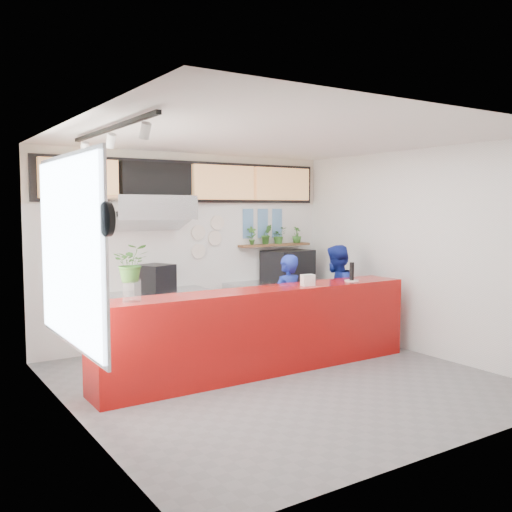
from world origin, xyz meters
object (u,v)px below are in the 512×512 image
pepper_mill (352,271)px  panini_oven (155,278)px  espresso_machine (288,265)px  staff_center (287,306)px  service_counter (262,331)px  staff_right (336,295)px

pepper_mill → panini_oven: bearing=139.6°
espresso_machine → staff_center: bearing=-136.2°
service_counter → panini_oven: size_ratio=10.07×
staff_center → pepper_mill: staff_center is taller
espresso_machine → pepper_mill: bearing=-107.0°
service_counter → staff_center: size_ratio=3.05×
service_counter → staff_center: staff_center is taller
staff_right → pepper_mill: 0.86m
panini_oven → staff_right: 2.78m
service_counter → staff_right: 1.89m
staff_center → staff_right: size_ratio=0.94×
service_counter → staff_center: bearing=32.8°
panini_oven → espresso_machine: (2.44, 0.00, 0.06)m
service_counter → panini_oven: 2.01m
espresso_machine → staff_center: (-0.98, -1.32, -0.42)m
staff_right → pepper_mill: bearing=39.1°
service_counter → espresso_machine: 2.57m
panini_oven → staff_center: size_ratio=0.30×
panini_oven → pepper_mill: bearing=-63.2°
staff_center → espresso_machine: bearing=-137.1°
espresso_machine → service_counter: bearing=-143.4°
espresso_machine → staff_center: size_ratio=0.54×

